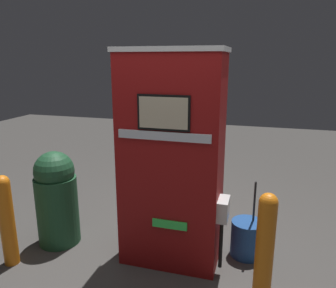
{
  "coord_description": "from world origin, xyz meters",
  "views": [
    {
      "loc": [
        0.75,
        -2.44,
        1.85
      ],
      "look_at": [
        0.0,
        0.12,
        1.16
      ],
      "focal_mm": 35.0,
      "sensor_mm": 36.0,
      "label": 1
    }
  ],
  "objects_px": {
    "trash_bin": "(56,197)",
    "squeegee_bucket": "(247,238)",
    "safety_bollard_far": "(7,218)",
    "gas_pump": "(172,160)",
    "safety_bollard": "(265,249)"
  },
  "relations": [
    {
      "from": "gas_pump",
      "to": "safety_bollard_far",
      "type": "xyz_separation_m",
      "value": [
        -1.41,
        -0.51,
        -0.52
      ]
    },
    {
      "from": "trash_bin",
      "to": "safety_bollard",
      "type": "bearing_deg",
      "value": -10.67
    },
    {
      "from": "trash_bin",
      "to": "squeegee_bucket",
      "type": "distance_m",
      "value": 1.93
    },
    {
      "from": "gas_pump",
      "to": "safety_bollard",
      "type": "relative_size",
      "value": 2.08
    },
    {
      "from": "trash_bin",
      "to": "safety_bollard_far",
      "type": "xyz_separation_m",
      "value": [
        -0.21,
        -0.46,
        -0.04
      ]
    },
    {
      "from": "gas_pump",
      "to": "safety_bollard",
      "type": "bearing_deg",
      "value": -27.73
    },
    {
      "from": "trash_bin",
      "to": "squeegee_bucket",
      "type": "xyz_separation_m",
      "value": [
        1.89,
        0.29,
        -0.32
      ]
    },
    {
      "from": "gas_pump",
      "to": "safety_bollard_far",
      "type": "distance_m",
      "value": 1.59
    },
    {
      "from": "safety_bollard",
      "to": "trash_bin",
      "type": "bearing_deg",
      "value": 169.33
    },
    {
      "from": "gas_pump",
      "to": "squeegee_bucket",
      "type": "xyz_separation_m",
      "value": [
        0.69,
        0.24,
        -0.8
      ]
    },
    {
      "from": "safety_bollard_far",
      "to": "gas_pump",
      "type": "bearing_deg",
      "value": 19.9
    },
    {
      "from": "gas_pump",
      "to": "safety_bollard",
      "type": "xyz_separation_m",
      "value": [
        0.83,
        -0.44,
        -0.48
      ]
    },
    {
      "from": "gas_pump",
      "to": "squeegee_bucket",
      "type": "height_order",
      "value": "gas_pump"
    },
    {
      "from": "safety_bollard_far",
      "to": "squeegee_bucket",
      "type": "bearing_deg",
      "value": 19.66
    },
    {
      "from": "gas_pump",
      "to": "trash_bin",
      "type": "bearing_deg",
      "value": -177.4
    }
  ]
}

